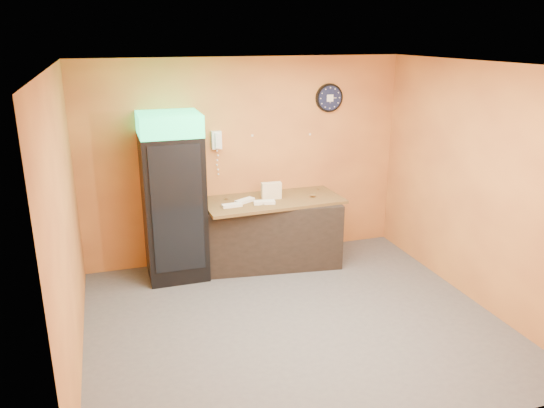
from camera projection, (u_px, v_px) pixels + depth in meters
name	position (u px, v px, depth m)	size (l,w,h in m)	color
floor	(293.00, 321.00, 5.96)	(4.50, 4.50, 0.00)	#47474C
back_wall	(246.00, 161.00, 7.34)	(4.50, 0.02, 2.80)	#E08E3F
left_wall	(66.00, 226.00, 4.88)	(0.02, 4.00, 2.80)	#E08E3F
right_wall	(476.00, 185.00, 6.18)	(0.02, 4.00, 2.80)	#E08E3F
ceiling	(297.00, 65.00, 5.10)	(4.50, 4.00, 0.02)	white
beverage_cooler	(174.00, 200.00, 6.78)	(0.76, 0.77, 2.16)	black
prep_counter	(272.00, 233.00, 7.35)	(1.81, 0.80, 0.90)	black
wall_clock	(329.00, 98.00, 7.42)	(0.40, 0.06, 0.40)	black
wall_phone	(217.00, 140.00, 7.08)	(0.13, 0.11, 0.24)	white
butcher_paper	(272.00, 200.00, 7.20)	(1.87, 0.88, 0.04)	brown
sub_roll_stack	(271.00, 191.00, 7.17)	(0.27, 0.11, 0.23)	#F2E4BC
wrapped_sandwich_left	(232.00, 205.00, 6.87)	(0.26, 0.10, 0.04)	white
wrapped_sandwich_mid	(264.00, 202.00, 6.98)	(0.28, 0.11, 0.04)	white
wrapped_sandwich_right	(245.00, 201.00, 7.05)	(0.28, 0.11, 0.04)	white
kitchen_tool	(273.00, 196.00, 7.20)	(0.06, 0.06, 0.06)	silver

